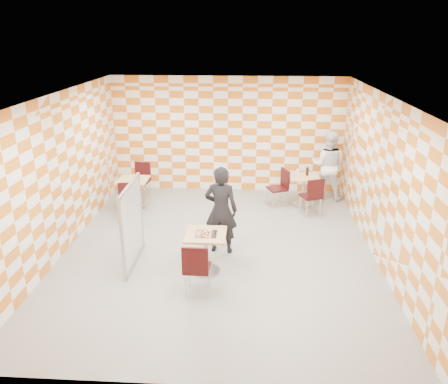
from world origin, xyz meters
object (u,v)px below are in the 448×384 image
at_px(chair_empty_far, 142,177).
at_px(chair_empty_near, 129,197).
at_px(empty_table, 134,189).
at_px(chair_second_front, 313,194).
at_px(sport_bottle, 298,171).
at_px(chair_main_front, 196,266).
at_px(partition, 132,224).
at_px(main_table, 206,246).
at_px(chair_second_side, 281,185).
at_px(soda_bottle, 307,171).
at_px(second_table, 304,186).
at_px(man_white, 328,165).
at_px(man_dark, 221,210).

bearing_deg(chair_empty_far, chair_empty_near, -88.18).
bearing_deg(empty_table, chair_second_front, -2.32).
bearing_deg(sport_bottle, chair_main_front, -115.61).
bearing_deg(chair_main_front, partition, 141.84).
xyz_separation_m(main_table, chair_second_side, (1.50, 3.22, 0.04)).
height_order(chair_main_front, soda_bottle, soda_bottle).
height_order(partition, soda_bottle, partition).
xyz_separation_m(partition, soda_bottle, (3.50, 3.11, 0.06)).
bearing_deg(chair_empty_near, chair_main_front, -57.43).
height_order(second_table, man_white, man_white).
height_order(main_table, man_dark, man_dark).
distance_m(chair_second_side, sport_bottle, 0.54).
height_order(chair_second_front, partition, partition).
xyz_separation_m(chair_second_side, chair_empty_far, (-3.51, 0.35, 0.00)).
bearing_deg(empty_table, man_white, 12.08).
xyz_separation_m(second_table, empty_table, (-4.09, -0.48, 0.00)).
height_order(sport_bottle, soda_bottle, soda_bottle).
relative_size(chair_empty_far, partition, 0.60).
relative_size(second_table, partition, 0.48).
bearing_deg(second_table, chair_second_front, -78.62).
bearing_deg(chair_empty_far, second_table, -3.91).
bearing_deg(man_white, main_table, 69.10).
relative_size(chair_second_front, partition, 0.60).
xyz_separation_m(empty_table, partition, (0.66, -2.56, 0.28)).
relative_size(main_table, chair_empty_near, 0.81).
relative_size(chair_empty_far, sport_bottle, 4.62).
relative_size(sport_bottle, soda_bottle, 0.87).
relative_size(empty_table, chair_second_side, 0.81).
distance_m(main_table, second_table, 3.89).
bearing_deg(chair_main_front, man_dark, 79.23).
relative_size(chair_empty_far, man_dark, 0.53).
height_order(chair_empty_far, sport_bottle, sport_bottle).
bearing_deg(man_dark, soda_bottle, -119.74).
distance_m(empty_table, man_dark, 3.03).
distance_m(second_table, sport_bottle, 0.38).
distance_m(empty_table, chair_second_front, 4.22).
bearing_deg(chair_empty_near, main_table, -48.07).
height_order(second_table, sport_bottle, sport_bottle).
relative_size(chair_empty_near, partition, 0.60).
xyz_separation_m(chair_second_front, chair_empty_far, (-4.21, 0.93, 0.00)).
bearing_deg(man_dark, main_table, 82.30).
distance_m(second_table, soda_bottle, 0.36).
xyz_separation_m(chair_empty_near, partition, (0.60, -1.94, 0.25)).
xyz_separation_m(chair_main_front, man_dark, (0.30, 1.55, 0.32)).
relative_size(second_table, empty_table, 1.00).
bearing_deg(main_table, man_dark, 75.10).
distance_m(second_table, chair_second_side, 0.57).
bearing_deg(chair_empty_far, chair_second_side, -5.68).
xyz_separation_m(second_table, chair_empty_near, (-4.03, -1.11, 0.04)).
xyz_separation_m(main_table, chair_empty_near, (-1.96, 2.18, 0.04)).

